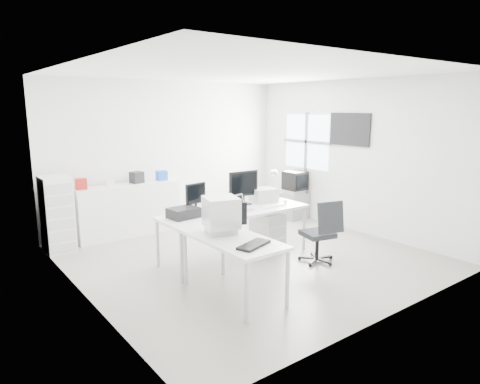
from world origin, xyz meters
TOP-DOWN VIEW (x-y plane):
  - floor at (0.00, 0.00)m, footprint 5.00×5.00m
  - ceiling at (0.00, 0.00)m, footprint 5.00×5.00m
  - back_wall at (0.00, 2.50)m, footprint 5.00×0.02m
  - left_wall at (-2.50, 0.00)m, footprint 0.02×5.00m
  - right_wall at (2.50, 0.00)m, footprint 0.02×5.00m
  - window at (2.48, 1.20)m, footprint 0.02×1.20m
  - wall_picture at (2.47, 0.10)m, footprint 0.04×0.90m
  - main_desk at (-0.17, 0.09)m, footprint 2.40×0.80m
  - side_desk at (-1.02, -1.01)m, footprint 0.70×1.40m
  - drawer_pedestal at (0.53, 0.14)m, footprint 0.40×0.50m
  - inkjet_printer at (-1.02, 0.19)m, footprint 0.43×0.35m
  - lcd_monitor_small at (-0.72, 0.34)m, footprint 0.39×0.26m
  - lcd_monitor_large at (0.18, 0.34)m, footprint 0.55×0.24m
  - laptop at (-0.12, -0.01)m, footprint 0.39×0.40m
  - white_keyboard at (0.48, -0.06)m, footprint 0.46×0.17m
  - white_mouse at (0.78, -0.01)m, footprint 0.06×0.06m
  - laser_printer at (0.58, 0.31)m, footprint 0.44×0.40m
  - desk_lamp at (0.93, 0.39)m, footprint 0.15×0.15m
  - crt_monitor at (-1.02, -0.76)m, footprint 0.56×0.56m
  - black_keyboard at (-1.02, -1.41)m, footprint 0.49×0.32m
  - office_chair at (0.69, -0.81)m, footprint 0.68×0.68m
  - tv_cabinet at (2.22, 1.24)m, footprint 0.50×0.41m
  - crt_tv at (2.22, 1.24)m, footprint 0.50×0.48m
  - sideboard at (-1.02, 2.24)m, footprint 1.88×0.47m
  - clutter_box_a at (-1.82, 2.24)m, footprint 0.21×0.19m
  - clutter_box_b at (-1.32, 2.24)m, footprint 0.15×0.13m
  - clutter_box_c at (-0.82, 2.24)m, footprint 0.24×0.23m
  - clutter_box_d at (-0.32, 2.24)m, footprint 0.19×0.17m
  - clutter_bottle at (-2.12, 2.28)m, footprint 0.07×0.07m
  - filing_cabinet at (-2.28, 2.07)m, footprint 0.43×0.51m

SIDE VIEW (x-z plane):
  - floor at x=0.00m, z-range -0.01..0.01m
  - tv_cabinet at x=2.22m, z-range 0.00..0.54m
  - drawer_pedestal at x=0.53m, z-range 0.00..0.60m
  - main_desk at x=-0.17m, z-range 0.00..0.75m
  - side_desk at x=-1.02m, z-range 0.00..0.75m
  - sideboard at x=-1.02m, z-range 0.00..0.94m
  - office_chair at x=0.69m, z-range 0.00..0.96m
  - filing_cabinet at x=-2.28m, z-range 0.00..1.23m
  - white_keyboard at x=0.48m, z-range 0.75..0.77m
  - black_keyboard at x=-1.02m, z-range 0.75..0.78m
  - crt_tv at x=2.22m, z-range 0.54..0.99m
  - white_mouse at x=0.78m, z-range 0.75..0.81m
  - inkjet_printer at x=-1.02m, z-range 0.75..0.90m
  - laptop at x=-0.12m, z-range 0.75..0.97m
  - laser_printer at x=0.58m, z-range 0.75..0.97m
  - desk_lamp at x=0.93m, z-range 0.75..1.17m
  - lcd_monitor_small at x=-0.72m, z-range 0.75..1.20m
  - clutter_box_b at x=-1.32m, z-range 0.94..1.07m
  - crt_monitor at x=-1.02m, z-range 0.75..1.26m
  - lcd_monitor_large at x=0.18m, z-range 0.75..1.31m
  - clutter_box_a at x=-1.82m, z-range 0.94..1.12m
  - clutter_box_d at x=-0.32m, z-range 0.94..1.12m
  - clutter_box_c at x=-0.82m, z-range 0.94..1.15m
  - clutter_bottle at x=-2.12m, z-range 0.94..1.16m
  - back_wall at x=0.00m, z-range 0.00..2.80m
  - left_wall at x=-2.50m, z-range 0.00..2.80m
  - right_wall at x=2.50m, z-range 0.00..2.80m
  - window at x=2.48m, z-range 1.05..2.15m
  - wall_picture at x=2.47m, z-range 1.60..2.20m
  - ceiling at x=0.00m, z-range 2.79..2.80m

